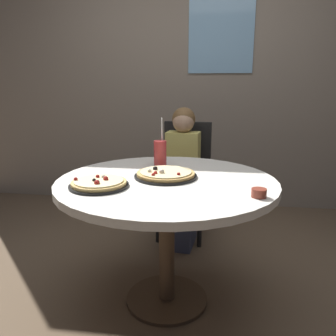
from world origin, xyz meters
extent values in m
plane|color=brown|center=(0.00, 0.00, 0.00)|extent=(8.00, 8.00, 0.00)
cube|color=gray|center=(0.00, 1.81, 1.45)|extent=(5.20, 0.12, 2.90)
cube|color=#8CBFE5|center=(0.27, 1.75, 1.75)|extent=(0.62, 0.02, 0.78)
cylinder|color=silver|center=(0.00, 0.00, 0.73)|extent=(1.20, 1.20, 0.04)
cylinder|color=#4C3826|center=(0.00, 0.00, 0.36)|extent=(0.09, 0.09, 0.69)
cylinder|color=#4C3826|center=(0.00, 0.00, 0.01)|extent=(0.48, 0.48, 0.02)
cube|color=black|center=(0.00, 0.90, 0.43)|extent=(0.44, 0.44, 0.04)
cube|color=black|center=(0.02, 1.08, 0.69)|extent=(0.40, 0.08, 0.52)
cylinder|color=black|center=(-0.19, 0.75, 0.21)|extent=(0.04, 0.04, 0.41)
cylinder|color=black|center=(0.15, 0.72, 0.21)|extent=(0.04, 0.04, 0.41)
cylinder|color=black|center=(-0.15, 1.09, 0.21)|extent=(0.04, 0.04, 0.41)
cylinder|color=black|center=(0.19, 1.06, 0.21)|extent=(0.04, 0.04, 0.41)
cube|color=#3F4766|center=(-0.01, 0.74, 0.23)|extent=(0.27, 0.34, 0.45)
cube|color=#D8CC66|center=(0.00, 0.88, 0.67)|extent=(0.27, 0.18, 0.44)
sphere|color=tan|center=(0.00, 0.88, 0.97)|extent=(0.17, 0.17, 0.17)
sphere|color=brown|center=(0.00, 0.90, 0.99)|extent=(0.18, 0.18, 0.18)
cylinder|color=black|center=(-0.01, 0.04, 0.76)|extent=(0.35, 0.35, 0.01)
cylinder|color=tan|center=(-0.01, 0.04, 0.77)|extent=(0.32, 0.32, 0.02)
cylinder|color=beige|center=(-0.01, 0.04, 0.78)|extent=(0.29, 0.29, 0.01)
sphere|color=beige|center=(-0.10, 0.01, 0.79)|extent=(0.02, 0.02, 0.02)
sphere|color=#B2231E|center=(-0.06, -0.02, 0.79)|extent=(0.02, 0.02, 0.02)
sphere|color=#B2231E|center=(0.07, -0.03, 0.79)|extent=(0.02, 0.02, 0.02)
sphere|color=#B2231E|center=(-0.03, 0.02, 0.79)|extent=(0.02, 0.02, 0.02)
sphere|color=black|center=(-0.08, 0.07, 0.79)|extent=(0.03, 0.03, 0.03)
sphere|color=beige|center=(-0.03, 0.00, 0.79)|extent=(0.03, 0.03, 0.03)
sphere|color=#B2231E|center=(-0.06, -0.06, 0.79)|extent=(0.02, 0.02, 0.02)
cylinder|color=black|center=(-0.32, -0.19, 0.76)|extent=(0.30, 0.30, 0.01)
cylinder|color=#D8B266|center=(-0.32, -0.19, 0.77)|extent=(0.28, 0.28, 0.02)
cylinder|color=beige|center=(-0.32, -0.19, 0.78)|extent=(0.25, 0.25, 0.01)
sphere|color=#B2231E|center=(-0.30, -0.25, 0.79)|extent=(0.03, 0.03, 0.03)
sphere|color=beige|center=(-0.31, -0.14, 0.79)|extent=(0.02, 0.02, 0.02)
sphere|color=#B2231E|center=(-0.43, -0.20, 0.79)|extent=(0.02, 0.02, 0.02)
sphere|color=#B2231E|center=(-0.34, -0.14, 0.79)|extent=(0.02, 0.02, 0.02)
sphere|color=#B2231E|center=(-0.28, -0.18, 0.79)|extent=(0.03, 0.03, 0.03)
sphere|color=black|center=(-0.33, -0.21, 0.79)|extent=(0.02, 0.02, 0.02)
sphere|color=black|center=(-0.31, -0.24, 0.79)|extent=(0.02, 0.02, 0.02)
cylinder|color=#B73333|center=(-0.09, 0.31, 0.83)|extent=(0.08, 0.08, 0.16)
cylinder|color=white|center=(-0.08, 0.31, 0.95)|extent=(0.01, 0.05, 0.22)
cylinder|color=brown|center=(0.46, -0.24, 0.77)|extent=(0.07, 0.07, 0.04)
camera|label=1|loc=(0.26, -1.75, 1.25)|focal=35.99mm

